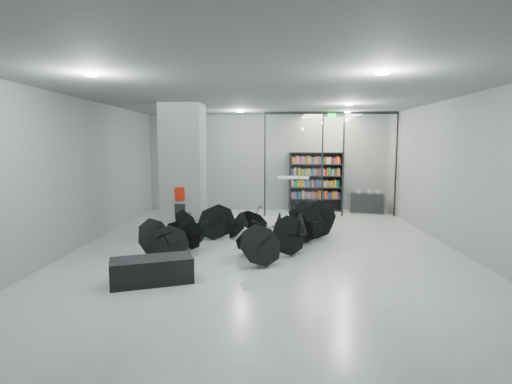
{
  "coord_description": "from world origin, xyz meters",
  "views": [
    {
      "loc": [
        0.11,
        -10.1,
        2.77
      ],
      "look_at": [
        -0.3,
        1.5,
        1.4
      ],
      "focal_mm": 28.41,
      "sensor_mm": 36.0,
      "label": 1
    }
  ],
  "objects_px": {
    "column": "(184,170)",
    "bookshelf": "(316,182)",
    "shop_counter": "(367,203)",
    "bench": "(152,270)",
    "umbrella_cluster": "(254,234)"
  },
  "relations": [
    {
      "from": "umbrella_cluster",
      "to": "shop_counter",
      "type": "bearing_deg",
      "value": 51.55
    },
    {
      "from": "bookshelf",
      "to": "shop_counter",
      "type": "relative_size",
      "value": 1.84
    },
    {
      "from": "bench",
      "to": "umbrella_cluster",
      "type": "height_order",
      "value": "umbrella_cluster"
    },
    {
      "from": "bench",
      "to": "bookshelf",
      "type": "relative_size",
      "value": 0.65
    },
    {
      "from": "bookshelf",
      "to": "shop_counter",
      "type": "bearing_deg",
      "value": -11.32
    },
    {
      "from": "bookshelf",
      "to": "column",
      "type": "bearing_deg",
      "value": -132.19
    },
    {
      "from": "column",
      "to": "bench",
      "type": "distance_m",
      "value": 4.65
    },
    {
      "from": "shop_counter",
      "to": "column",
      "type": "bearing_deg",
      "value": -133.93
    },
    {
      "from": "bench",
      "to": "shop_counter",
      "type": "bearing_deg",
      "value": 33.44
    },
    {
      "from": "shop_counter",
      "to": "bookshelf",
      "type": "bearing_deg",
      "value": -179.85
    },
    {
      "from": "column",
      "to": "bookshelf",
      "type": "distance_m",
      "value": 6.59
    },
    {
      "from": "umbrella_cluster",
      "to": "column",
      "type": "bearing_deg",
      "value": 151.17
    },
    {
      "from": "column",
      "to": "bookshelf",
      "type": "bearing_deg",
      "value": 46.52
    },
    {
      "from": "column",
      "to": "shop_counter",
      "type": "distance_m",
      "value": 7.98
    },
    {
      "from": "shop_counter",
      "to": "umbrella_cluster",
      "type": "bearing_deg",
      "value": -115.68
    }
  ]
}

